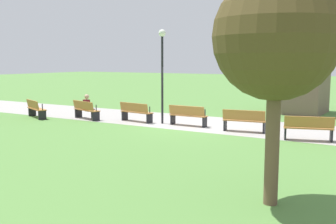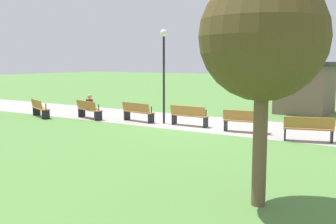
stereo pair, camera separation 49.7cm
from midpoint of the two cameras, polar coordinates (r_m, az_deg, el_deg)
ground_plane at (r=17.19m, az=2.13°, el=-1.98°), size 120.00×120.00×0.00m
path_paving at (r=18.02m, az=3.53°, el=-1.54°), size 40.47×4.22×0.01m
bench_2 at (r=20.56m, az=-19.16°, el=0.48°), size 1.71×1.11×0.89m
bench_3 at (r=19.44m, az=-12.47°, el=0.34°), size 1.73×0.92×0.89m
bench_4 at (r=18.26m, az=-5.43°, el=0.03°), size 1.71×0.70×0.89m
bench_5 at (r=17.06m, az=2.03°, el=-0.46°), size 1.66×0.47×0.89m
bench_6 at (r=15.86m, az=10.00°, el=-1.18°), size 1.71×0.70×0.89m
bench_7 at (r=14.67m, az=18.62°, el=-2.16°), size 1.73×0.92×0.89m
person_seated at (r=19.48m, az=-12.10°, el=0.86°), size 0.44×0.58×1.20m
tree_0 at (r=7.76m, az=13.46°, el=10.26°), size 2.41×2.41×4.46m
lamp_post at (r=17.56m, az=-1.65°, el=7.64°), size 0.32×0.32×4.15m
kiosk at (r=22.37m, az=17.84°, el=3.48°), size 3.21×3.38×2.73m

